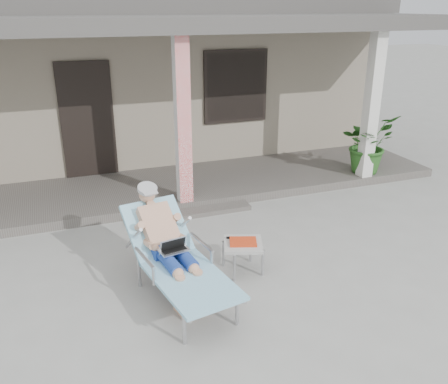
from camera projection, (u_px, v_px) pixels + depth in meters
name	position (u px, v px, depth m)	size (l,w,h in m)	color
ground	(232.00, 272.00, 6.02)	(60.00, 60.00, 0.00)	#9E9E99
house	(133.00, 74.00, 11.08)	(10.40, 5.40, 3.30)	gray
porch_deck	(173.00, 187.00, 8.61)	(10.00, 2.00, 0.15)	#605B56
porch_overhang	(167.00, 30.00, 7.56)	(10.00, 2.30, 2.85)	silver
porch_step	(191.00, 213.00, 7.62)	(2.00, 0.30, 0.07)	#605B56
lounger	(171.00, 234.00, 5.33)	(1.03, 1.95, 1.23)	#B7B7BC
side_table	(243.00, 245.00, 5.91)	(0.60, 0.60, 0.43)	#ADADA8
potted_palm	(368.00, 144.00, 8.99)	(1.00, 0.87, 1.11)	#26591E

